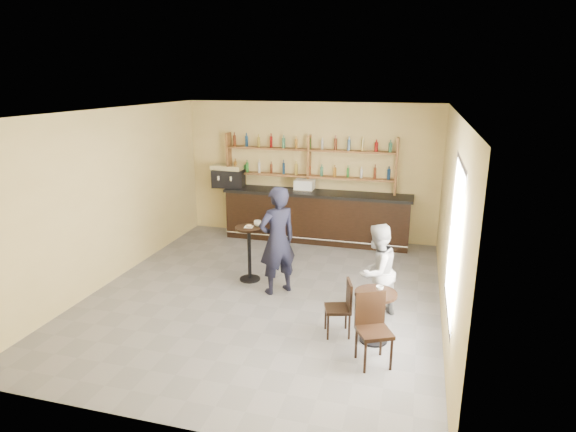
% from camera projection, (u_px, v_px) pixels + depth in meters
% --- Properties ---
extents(floor, '(7.00, 7.00, 0.00)m').
position_uv_depth(floor, '(265.00, 294.00, 8.58)').
color(floor, slate).
rests_on(floor, ground).
extents(ceiling, '(7.00, 7.00, 0.00)m').
position_uv_depth(ceiling, '(263.00, 111.00, 7.70)').
color(ceiling, white).
rests_on(ceiling, wall_back).
extents(wall_back, '(7.00, 0.00, 7.00)m').
position_uv_depth(wall_back, '(310.00, 171.00, 11.38)').
color(wall_back, '#D3BB77').
rests_on(wall_back, floor).
extents(wall_front, '(7.00, 0.00, 7.00)m').
position_uv_depth(wall_front, '(157.00, 294.00, 4.90)').
color(wall_front, '#D3BB77').
rests_on(wall_front, floor).
extents(wall_left, '(0.00, 7.00, 7.00)m').
position_uv_depth(wall_left, '(110.00, 197.00, 8.91)').
color(wall_left, '#D3BB77').
rests_on(wall_left, floor).
extents(wall_right, '(0.00, 7.00, 7.00)m').
position_uv_depth(wall_right, '(450.00, 221.00, 7.38)').
color(wall_right, '#D3BB77').
rests_on(wall_right, floor).
extents(window_pane, '(0.00, 2.00, 2.00)m').
position_uv_depth(window_pane, '(454.00, 239.00, 6.24)').
color(window_pane, white).
rests_on(window_pane, wall_right).
extents(window_frame, '(0.04, 1.70, 2.10)m').
position_uv_depth(window_frame, '(454.00, 239.00, 6.24)').
color(window_frame, black).
rests_on(window_frame, wall_right).
extents(shelf_unit, '(4.00, 0.26, 1.40)m').
position_uv_depth(shelf_unit, '(309.00, 163.00, 11.21)').
color(shelf_unit, brown).
rests_on(shelf_unit, wall_back).
extents(liquor_bottles, '(3.68, 0.10, 1.00)m').
position_uv_depth(liquor_bottles, '(309.00, 156.00, 11.16)').
color(liquor_bottles, '#8C5919').
rests_on(liquor_bottles, shelf_unit).
extents(bar_counter, '(4.37, 0.85, 1.18)m').
position_uv_depth(bar_counter, '(316.00, 217.00, 11.28)').
color(bar_counter, black).
rests_on(bar_counter, floor).
extents(espresso_machine, '(0.81, 0.59, 0.53)m').
position_uv_depth(espresso_machine, '(229.00, 176.00, 11.60)').
color(espresso_machine, black).
rests_on(espresso_machine, bar_counter).
extents(pastry_case, '(0.49, 0.41, 0.27)m').
position_uv_depth(pastry_case, '(304.00, 185.00, 11.15)').
color(pastry_case, silver).
rests_on(pastry_case, bar_counter).
extents(pedestal_table, '(0.54, 0.54, 1.05)m').
position_uv_depth(pedestal_table, '(249.00, 254.00, 9.07)').
color(pedestal_table, black).
rests_on(pedestal_table, floor).
extents(napkin, '(0.18, 0.18, 0.00)m').
position_uv_depth(napkin, '(249.00, 227.00, 8.92)').
color(napkin, white).
rests_on(napkin, pedestal_table).
extents(donut, '(0.15, 0.15, 0.04)m').
position_uv_depth(donut, '(249.00, 226.00, 8.90)').
color(donut, '#C48B47').
rests_on(donut, napkin).
extents(cup_pedestal, '(0.15, 0.15, 0.11)m').
position_uv_depth(cup_pedestal, '(258.00, 223.00, 8.97)').
color(cup_pedestal, white).
rests_on(cup_pedestal, pedestal_table).
extents(man_main, '(0.83, 0.83, 1.95)m').
position_uv_depth(man_main, '(277.00, 241.00, 8.43)').
color(man_main, black).
rests_on(man_main, floor).
extents(cafe_table, '(0.80, 0.80, 0.77)m').
position_uv_depth(cafe_table, '(375.00, 317.00, 6.96)').
color(cafe_table, black).
rests_on(cafe_table, floor).
extents(cup_cafe, '(0.14, 0.14, 0.10)m').
position_uv_depth(cup_cafe, '(380.00, 290.00, 6.83)').
color(cup_cafe, white).
rests_on(cup_cafe, cafe_table).
extents(chair_west, '(0.46, 0.46, 0.85)m').
position_uv_depth(chair_west, '(338.00, 308.00, 7.14)').
color(chair_west, black).
rests_on(chair_west, floor).
extents(chair_south, '(0.57, 0.57, 0.98)m').
position_uv_depth(chair_south, '(374.00, 331.00, 6.36)').
color(chair_south, black).
rests_on(chair_south, floor).
extents(patron_second, '(0.90, 0.96, 1.56)m').
position_uv_depth(patron_second, '(376.00, 272.00, 7.57)').
color(patron_second, gray).
rests_on(patron_second, floor).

